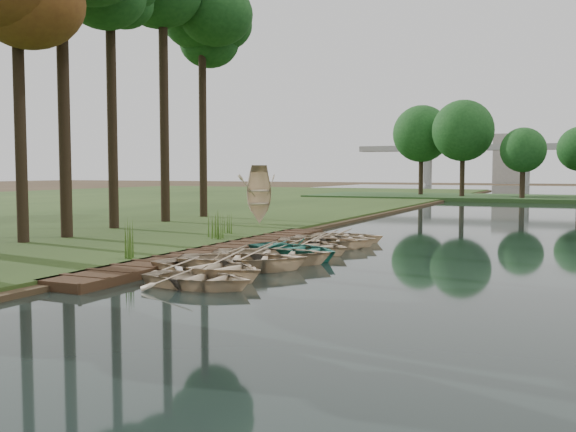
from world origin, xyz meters
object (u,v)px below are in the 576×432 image
at_px(rowboat_0, 198,276).
at_px(rowboat_2, 244,257).
at_px(boardwalk, 221,251).
at_px(rowboat_1, 209,265).
at_px(stored_rowboat, 258,218).

bearing_deg(rowboat_0, rowboat_2, 7.01).
relative_size(boardwalk, rowboat_1, 4.36).
relative_size(rowboat_1, stored_rowboat, 1.21).
relative_size(boardwalk, rowboat_2, 4.13).
height_order(rowboat_2, stored_rowboat, stored_rowboat).
bearing_deg(rowboat_2, rowboat_0, 163.64).
bearing_deg(stored_rowboat, rowboat_1, -121.62).
distance_m(rowboat_0, rowboat_1, 1.46).
relative_size(rowboat_1, rowboat_2, 0.95).
xyz_separation_m(boardwalk, rowboat_1, (2.33, -4.66, 0.28)).
bearing_deg(rowboat_1, boardwalk, 37.90).
distance_m(rowboat_1, stored_rowboat, 15.54).
height_order(rowboat_1, rowboat_2, rowboat_2).
distance_m(boardwalk, rowboat_1, 5.21).
height_order(rowboat_0, rowboat_2, rowboat_2).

